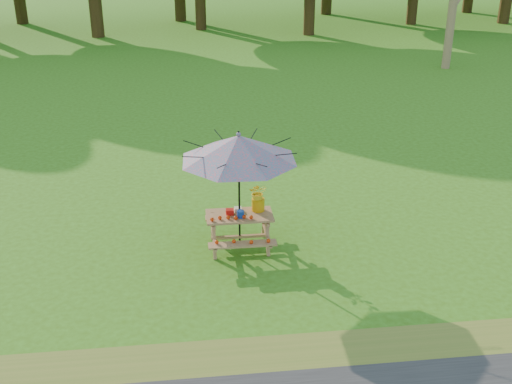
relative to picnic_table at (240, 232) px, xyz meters
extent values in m
plane|color=#3B6A14|center=(3.42, -0.51, -0.33)|extent=(120.00, 120.00, 0.00)
cube|color=olive|center=(3.42, -3.31, -0.32)|extent=(120.00, 1.20, 0.01)
cube|color=#9C6E46|center=(0.00, 0.00, 0.32)|extent=(1.20, 0.62, 0.04)
cube|color=#9C6E46|center=(0.00, -0.55, 0.03)|extent=(1.20, 0.22, 0.04)
cube|color=#9C6E46|center=(0.00, 0.55, 0.03)|extent=(1.20, 0.22, 0.04)
cylinder|color=black|center=(0.00, 0.00, 0.80)|extent=(0.04, 0.04, 2.25)
cone|color=teal|center=(0.00, 0.00, 1.62)|extent=(2.69, 2.69, 0.45)
sphere|color=teal|center=(0.00, 0.00, 1.87)|extent=(0.08, 0.08, 0.08)
cube|color=red|center=(-0.17, 0.03, 0.39)|extent=(0.14, 0.12, 0.10)
cylinder|color=#123498|center=(0.01, -0.11, 0.41)|extent=(0.13, 0.13, 0.13)
cube|color=white|center=(-0.01, 0.15, 0.38)|extent=(0.13, 0.13, 0.07)
cylinder|color=#D8990B|center=(0.35, 0.14, 0.46)|extent=(0.24, 0.24, 0.24)
imported|color=yellow|center=(0.35, 0.14, 0.70)|extent=(0.34, 0.30, 0.36)
camera|label=1|loc=(-0.93, -10.33, 5.43)|focal=45.00mm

